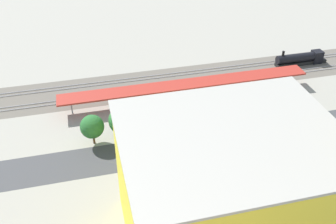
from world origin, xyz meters
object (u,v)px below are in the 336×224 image
Objects in this scene: parked_car_2 at (248,147)px; parked_car_3 at (208,150)px; box_truck_0 at (238,154)px; street_tree_5 at (142,115)px; construction_building at (226,192)px; parked_car_1 at (284,144)px; street_tree_1 at (302,104)px; street_tree_2 at (122,121)px; street_tree_3 at (124,123)px; parked_car_0 at (320,139)px; street_tree_0 at (92,127)px; platform_canopy_near at (187,84)px; traffic_light at (175,145)px; locomotive at (302,59)px.

parked_car_3 is (8.37, -0.57, -0.08)m from parked_car_2.
box_truck_0 is at bearing 42.02° from parked_car_2.
parked_car_2 is 22.97m from street_tree_5.
construction_building reaches higher than box_truck_0.
parked_car_1 is 0.63× the size of street_tree_1.
parked_car_3 is 0.55× the size of street_tree_2.
street_tree_3 reaches higher than street_tree_1.
street_tree_1 reaches higher than parked_car_0.
street_tree_0 is (19.91, -27.48, -5.96)m from construction_building.
street_tree_2 is (25.11, -7.66, 4.32)m from parked_car_2.
construction_building is 30.13m from street_tree_5.
box_truck_0 is (-8.40, -17.15, -8.64)m from construction_building.
platform_canopy_near is 9.38× the size of street_tree_1.
street_tree_0 reaches higher than street_tree_1.
construction_building is (11.46, 19.90, 9.54)m from parked_car_2.
traffic_light is at bearing 14.74° from parked_car_3.
construction_building reaches higher than street_tree_2.
box_truck_0 is 21.33m from street_tree_5.
locomotive is at bearing -130.33° from box_truck_0.
street_tree_1 is (-26.61, -28.08, -5.89)m from construction_building.
parked_car_3 is at bearing 17.92° from street_tree_1.
construction_building is at bearing 116.34° from street_tree_2.
parked_car_0 is at bearing -177.73° from traffic_light.
parked_car_2 is at bearing -137.98° from box_truck_0.
platform_canopy_near is 21.72m from street_tree_2.
parked_car_2 is at bearing -1.34° from parked_car_1.
parked_car_2 is at bearing 163.03° from street_tree_2.
street_tree_2 reaches higher than street_tree_1.
construction_building is 3.37× the size of street_tree_5.
street_tree_1 reaches higher than parked_car_2.
platform_canopy_near reaches higher than parked_car_1.
street_tree_3 is (40.84, -7.96, 3.51)m from parked_car_0.
street_tree_2 is 0.92× the size of street_tree_5.
street_tree_2 is at bearing -13.38° from parked_car_1.
locomotive is 3.70× the size of parked_car_1.
locomotive is 36.01m from parked_car_0.
street_tree_1 is at bearing -83.50° from parked_car_0.
box_truck_0 reaches higher than parked_car_1.
parked_car_0 is at bearing 138.61° from platform_canopy_near.
traffic_light is (-5.33, 9.64, -0.94)m from street_tree_5.
street_tree_3 is at bearing 6.20° from street_tree_5.
locomotive is at bearing -130.47° from construction_building.
street_tree_3 reaches higher than parked_car_1.
street_tree_3 is (16.30, 13.67, 0.19)m from platform_canopy_near.
street_tree_1 is 0.83× the size of street_tree_2.
locomotive is at bearing -153.80° from street_tree_3.
street_tree_1 is at bearing -179.60° from street_tree_3.
street_tree_5 is at bearing -173.80° from street_tree_3.
platform_canopy_near is 25.03m from box_truck_0.
street_tree_3 is at bearing -177.18° from street_tree_0.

